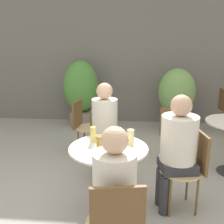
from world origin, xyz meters
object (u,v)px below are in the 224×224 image
(bistro_chair_2, at_px, (104,137))
(seated_person_2, at_px, (105,124))
(bistro_chair_3, at_px, (175,131))
(beer_glass_0, at_px, (131,138))
(beer_glass_1, at_px, (93,134))
(potted_plant_1, at_px, (176,97))
(bistro_chair_0, at_px, (116,222))
(seated_person_0, at_px, (114,187))
(bistro_chair_1, at_px, (190,163))
(beer_glass_2, at_px, (100,146))
(potted_plant_0, at_px, (81,91))
(bistro_chair_4, at_px, (84,123))
(seated_person_1, at_px, (177,145))
(cafe_table_near, at_px, (108,161))

(bistro_chair_2, height_order, seated_person_2, seated_person_2)
(bistro_chair_3, bearing_deg, beer_glass_0, 92.96)
(beer_glass_1, height_order, potted_plant_1, potted_plant_1)
(bistro_chair_0, relative_size, seated_person_0, 0.73)
(potted_plant_1, bearing_deg, bistro_chair_1, -94.94)
(bistro_chair_1, height_order, beer_glass_2, beer_glass_2)
(bistro_chair_1, distance_m, bistro_chair_2, 1.18)
(bistro_chair_0, bearing_deg, potted_plant_1, -114.14)
(beer_glass_2, xyz_separation_m, potted_plant_1, (1.09, 2.84, -0.13))
(bistro_chair_2, xyz_separation_m, seated_person_2, (0.02, -0.14, 0.22))
(beer_glass_2, bearing_deg, potted_plant_1, 68.98)
(bistro_chair_1, bearing_deg, potted_plant_0, -157.46)
(bistro_chair_0, height_order, beer_glass_1, beer_glass_1)
(bistro_chair_4, distance_m, beer_glass_2, 1.71)
(potted_plant_0, bearing_deg, bistro_chair_2, -70.36)
(beer_glass_2, bearing_deg, seated_person_1, 24.25)
(beer_glass_0, xyz_separation_m, beer_glass_2, (-0.27, -0.27, 0.01))
(cafe_table_near, relative_size, beer_glass_1, 4.94)
(seated_person_2, bearing_deg, potted_plant_0, 99.48)
(bistro_chair_1, relative_size, bistro_chair_2, 1.00)
(bistro_chair_3, xyz_separation_m, seated_person_2, (-0.92, -0.45, 0.22))
(seated_person_1, xyz_separation_m, seated_person_2, (-0.79, 0.57, 0.02))
(bistro_chair_2, bearing_deg, beer_glass_2, -94.85)
(seated_person_2, bearing_deg, bistro_chair_2, 90.00)
(bistro_chair_1, bearing_deg, beer_glass_2, -77.54)
(seated_person_1, bearing_deg, cafe_table_near, -90.00)
(potted_plant_0, bearing_deg, seated_person_0, -74.62)
(cafe_table_near, distance_m, potted_plant_1, 2.83)
(potted_plant_1, bearing_deg, potted_plant_0, 174.70)
(bistro_chair_0, height_order, bistro_chair_1, same)
(beer_glass_1, bearing_deg, seated_person_2, 83.90)
(seated_person_1, bearing_deg, bistro_chair_1, 90.00)
(bistro_chair_1, relative_size, bistro_chair_4, 1.00)
(bistro_chair_2, distance_m, beer_glass_0, 0.89)
(cafe_table_near, relative_size, bistro_chair_4, 0.92)
(seated_person_0, distance_m, beer_glass_1, 0.88)
(bistro_chair_1, xyz_separation_m, seated_person_1, (-0.15, -0.02, 0.21))
(bistro_chair_1, distance_m, beer_glass_0, 0.68)
(bistro_chair_2, height_order, beer_glass_1, beer_glass_1)
(bistro_chair_1, distance_m, seated_person_0, 1.10)
(seated_person_1, relative_size, potted_plant_1, 1.00)
(seated_person_1, xyz_separation_m, potted_plant_0, (-1.52, 2.69, 0.02))
(cafe_table_near, bearing_deg, bistro_chair_4, 110.53)
(cafe_table_near, height_order, bistro_chair_2, bistro_chair_2)
(beer_glass_0, bearing_deg, seated_person_2, 117.83)
(bistro_chair_2, relative_size, beer_glass_1, 5.37)
(bistro_chair_4, height_order, seated_person_1, seated_person_1)
(cafe_table_near, bearing_deg, bistro_chair_0, -80.49)
(seated_person_1, height_order, seated_person_2, seated_person_2)
(bistro_chair_1, distance_m, seated_person_2, 1.11)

